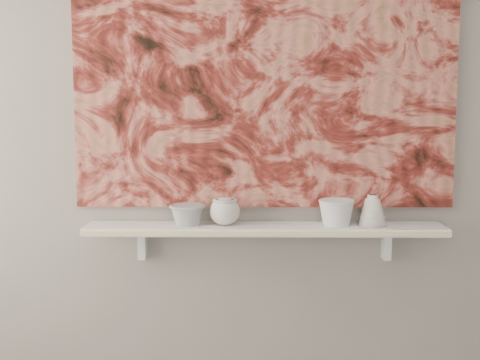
{
  "coord_description": "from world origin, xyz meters",
  "views": [
    {
      "loc": [
        -0.07,
        -1.06,
        1.42
      ],
      "look_at": [
        -0.1,
        1.49,
        1.11
      ],
      "focal_mm": 50.0,
      "sensor_mm": 36.0,
      "label": 1
    }
  ],
  "objects_px": {
    "shelf": "(265,229)",
    "bowl_white": "(336,212)",
    "bowl_grey": "(187,214)",
    "bell_vessel": "(372,210)",
    "cup_cream": "(225,211)",
    "painting": "(265,68)"
  },
  "relations": [
    {
      "from": "cup_cream",
      "to": "bowl_white",
      "type": "relative_size",
      "value": 0.83
    },
    {
      "from": "shelf",
      "to": "painting",
      "type": "xyz_separation_m",
      "value": [
        0.0,
        0.08,
        0.62
      ]
    },
    {
      "from": "shelf",
      "to": "bowl_white",
      "type": "xyz_separation_m",
      "value": [
        0.28,
        0.0,
        0.07
      ]
    },
    {
      "from": "shelf",
      "to": "bowl_white",
      "type": "distance_m",
      "value": 0.29
    },
    {
      "from": "cup_cream",
      "to": "bowl_white",
      "type": "xyz_separation_m",
      "value": [
        0.43,
        0.0,
        -0.0
      ]
    },
    {
      "from": "painting",
      "to": "bowl_grey",
      "type": "relative_size",
      "value": 10.43
    },
    {
      "from": "shelf",
      "to": "painting",
      "type": "relative_size",
      "value": 0.93
    },
    {
      "from": "bowl_grey",
      "to": "bell_vessel",
      "type": "bearing_deg",
      "value": 0.0
    },
    {
      "from": "bowl_grey",
      "to": "bell_vessel",
      "type": "relative_size",
      "value": 1.19
    },
    {
      "from": "shelf",
      "to": "cup_cream",
      "type": "xyz_separation_m",
      "value": [
        -0.16,
        0.0,
        0.07
      ]
    },
    {
      "from": "cup_cream",
      "to": "painting",
      "type": "bearing_deg",
      "value": 27.33
    },
    {
      "from": "cup_cream",
      "to": "bell_vessel",
      "type": "distance_m",
      "value": 0.57
    },
    {
      "from": "shelf",
      "to": "bowl_grey",
      "type": "relative_size",
      "value": 9.74
    },
    {
      "from": "shelf",
      "to": "bowl_grey",
      "type": "height_order",
      "value": "bowl_grey"
    },
    {
      "from": "bowl_grey",
      "to": "cup_cream",
      "type": "distance_m",
      "value": 0.15
    },
    {
      "from": "bowl_grey",
      "to": "bowl_white",
      "type": "bearing_deg",
      "value": 0.0
    },
    {
      "from": "bell_vessel",
      "to": "bowl_white",
      "type": "relative_size",
      "value": 0.85
    },
    {
      "from": "shelf",
      "to": "bowl_grey",
      "type": "bearing_deg",
      "value": 180.0
    },
    {
      "from": "bowl_grey",
      "to": "painting",
      "type": "bearing_deg",
      "value": 14.95
    },
    {
      "from": "cup_cream",
      "to": "bowl_grey",
      "type": "bearing_deg",
      "value": 180.0
    },
    {
      "from": "bell_vessel",
      "to": "cup_cream",
      "type": "bearing_deg",
      "value": 180.0
    },
    {
      "from": "painting",
      "to": "bowl_white",
      "type": "distance_m",
      "value": 0.63
    }
  ]
}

